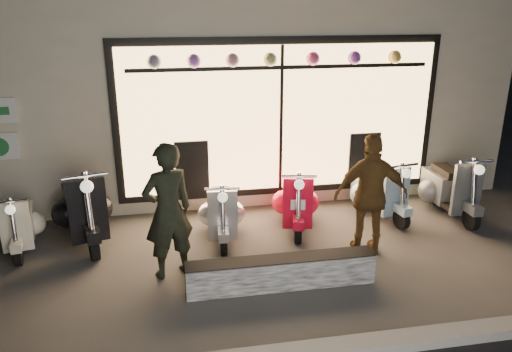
{
  "coord_description": "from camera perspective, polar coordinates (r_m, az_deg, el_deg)",
  "views": [
    {
      "loc": [
        -1.07,
        -5.97,
        3.37
      ],
      "look_at": [
        0.13,
        0.6,
        1.05
      ],
      "focal_mm": 35.0,
      "sensor_mm": 36.0,
      "label": 1
    }
  ],
  "objects": [
    {
      "name": "scooter_black",
      "position": [
        7.96,
        -19.15,
        -3.35
      ],
      "size": [
        0.81,
        1.64,
        1.17
      ],
      "rotation": [
        0.0,
        0.0,
        0.27
      ],
      "color": "black",
      "rests_on": "ground"
    },
    {
      "name": "man",
      "position": [
        6.38,
        -10.03,
        -3.98
      ],
      "size": [
        0.76,
        0.63,
        1.79
      ],
      "primitive_type": "imported",
      "rotation": [
        0.0,
        0.0,
        3.51
      ],
      "color": "black",
      "rests_on": "ground"
    },
    {
      "name": "woman",
      "position": [
        7.04,
        12.99,
        -2.17
      ],
      "size": [
        1.07,
        0.58,
        1.74
      ],
      "primitive_type": "imported",
      "rotation": [
        0.0,
        0.0,
        2.98
      ],
      "color": "brown",
      "rests_on": "ground"
    },
    {
      "name": "shop_building",
      "position": [
        11.08,
        -4.89,
        12.53
      ],
      "size": [
        10.2,
        6.23,
        4.2
      ],
      "color": "beige",
      "rests_on": "ground"
    },
    {
      "name": "ground",
      "position": [
        6.94,
        -0.2,
        -9.9
      ],
      "size": [
        40.0,
        40.0,
        0.0
      ],
      "primitive_type": "plane",
      "color": "#383533",
      "rests_on": "ground"
    },
    {
      "name": "scooter_silver",
      "position": [
        7.62,
        -3.96,
        -4.0
      ],
      "size": [
        0.48,
        1.32,
        0.94
      ],
      "rotation": [
        0.0,
        0.0,
        -0.08
      ],
      "color": "black",
      "rests_on": "ground"
    },
    {
      "name": "scooter_red",
      "position": [
        8.0,
        4.58,
        -2.69
      ],
      "size": [
        0.64,
        1.41,
        1.0
      ],
      "rotation": [
        0.0,
        0.0,
        -0.21
      ],
      "color": "black",
      "rests_on": "ground"
    },
    {
      "name": "scooter_grey",
      "position": [
        9.04,
        21.02,
        -1.15
      ],
      "size": [
        0.48,
        1.49,
        1.07
      ],
      "rotation": [
        0.0,
        0.0,
        -0.02
      ],
      "color": "black",
      "rests_on": "ground"
    },
    {
      "name": "scooter_blue",
      "position": [
        8.63,
        13.62,
        -1.52
      ],
      "size": [
        0.6,
        1.41,
        1.0
      ],
      "rotation": [
        0.0,
        0.0,
        0.17
      ],
      "color": "black",
      "rests_on": "ground"
    },
    {
      "name": "graffiti_barrier",
      "position": [
        6.33,
        2.86,
        -10.95
      ],
      "size": [
        2.36,
        0.28,
        0.4
      ],
      "primitive_type": "cube",
      "color": "black",
      "rests_on": "ground"
    },
    {
      "name": "scooter_cream",
      "position": [
        8.04,
        -25.4,
        -4.83
      ],
      "size": [
        0.53,
        1.25,
        0.88
      ],
      "rotation": [
        0.0,
        0.0,
        0.17
      ],
      "color": "black",
      "rests_on": "ground"
    }
  ]
}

